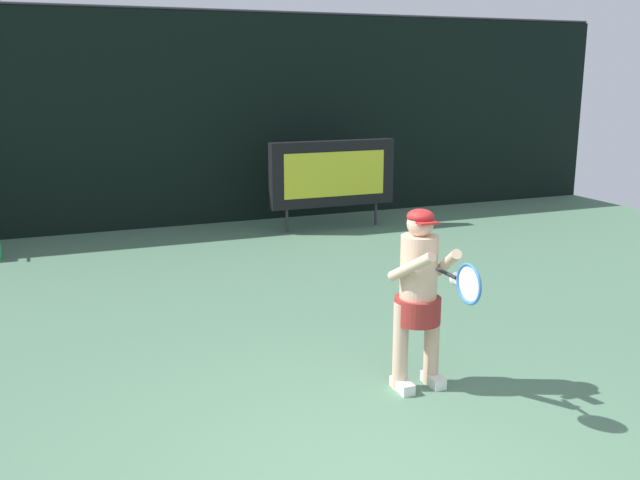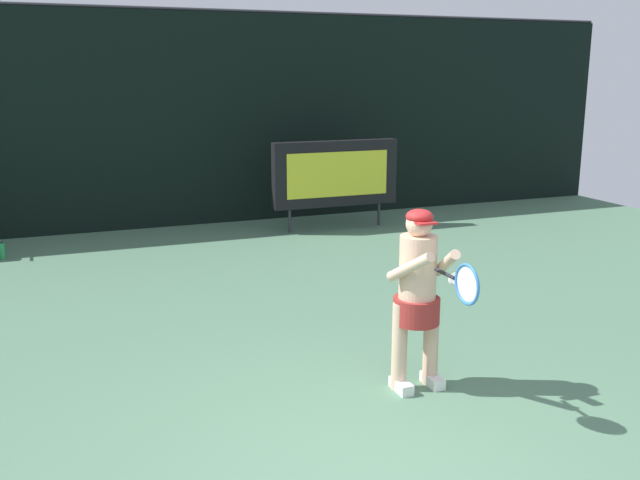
% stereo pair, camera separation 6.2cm
% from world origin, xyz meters
% --- Properties ---
extents(backdrop_screen, '(18.00, 0.12, 3.66)m').
position_xyz_m(backdrop_screen, '(0.00, 8.50, 1.81)').
color(backdrop_screen, black).
rests_on(backdrop_screen, ground).
extents(scoreboard, '(2.20, 0.21, 1.50)m').
position_xyz_m(scoreboard, '(2.76, 7.24, 0.95)').
color(scoreboard, black).
rests_on(scoreboard, ground).
extents(tennis_player, '(0.53, 0.61, 1.54)m').
position_xyz_m(tennis_player, '(0.99, 1.20, 0.85)').
color(tennis_player, white).
rests_on(tennis_player, ground).
extents(tennis_racket, '(0.03, 0.60, 0.31)m').
position_xyz_m(tennis_racket, '(0.99, 0.52, 1.10)').
color(tennis_racket, black).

